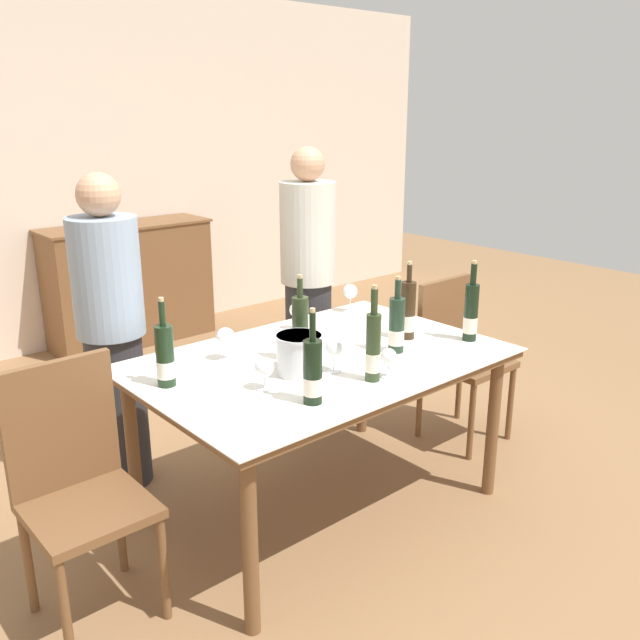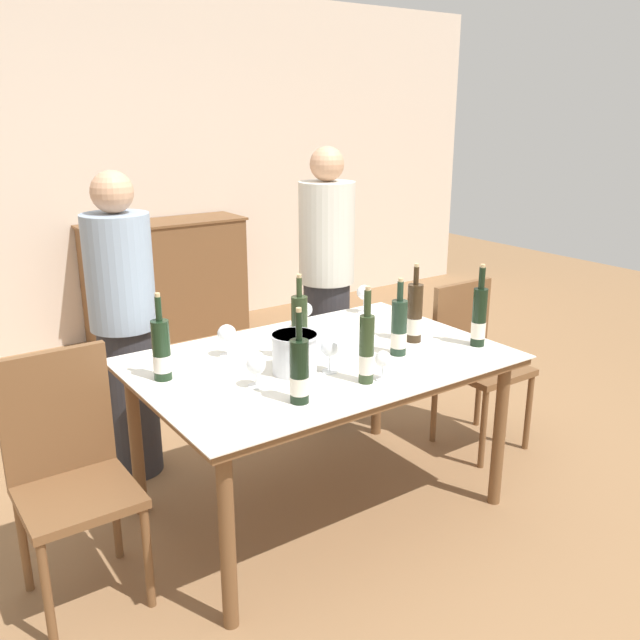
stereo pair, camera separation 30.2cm
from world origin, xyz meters
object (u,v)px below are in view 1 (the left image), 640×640
Objects in this scene: sideboard_cabinet at (130,284)px; wine_glass_5 at (389,358)px; wine_bottle_1 at (373,348)px; dining_table at (320,372)px; chair_left_end at (76,476)px; chair_right_end at (456,348)px; wine_glass_2 at (334,348)px; person_guest_left at (308,288)px; wine_bottle_0 at (313,373)px; wine_bottle_6 at (397,326)px; ice_bucket at (299,353)px; wine_bottle_2 at (165,357)px; wine_glass_0 at (350,292)px; wine_glass_3 at (225,338)px; wine_glass_4 at (296,311)px; wine_bottle_4 at (300,331)px; person_host at (112,336)px; wine_glass_1 at (264,368)px; wine_bottle_5 at (471,313)px; wine_bottle_3 at (408,312)px.

wine_glass_5 is at bearing -96.75° from sideboard_cabinet.
dining_table is at bearing 88.69° from wine_bottle_1.
chair_left_end is 1.06× the size of chair_right_end.
wine_glass_2 reaches higher than chair_right_end.
person_guest_left is (0.70, 1.01, -0.05)m from wine_glass_2.
wine_bottle_6 is (0.66, 0.18, 0.00)m from wine_bottle_0.
ice_bucket is 0.31m from wine_bottle_0.
wine_bottle_2 reaches higher than wine_glass_0.
dining_table is 0.46m from wine_glass_3.
wine_glass_0 is 1.79m from chair_left_end.
wine_bottle_6 is 2.41× the size of wine_glass_3.
wine_glass_3 is 0.54m from wine_glass_4.
sideboard_cabinet is at bearing 79.25° from wine_bottle_4.
person_host reaches higher than wine_glass_2.
sideboard_cabinet is at bearing 76.24° from wine_bottle_0.
wine_glass_1 is 1.57m from chair_right_end.
chair_right_end is 0.56× the size of person_guest_left.
wine_bottle_0 is 2.41× the size of wine_glass_0.
wine_bottle_2 reaches higher than wine_glass_5.
wine_glass_2 is (-0.39, 0.00, -0.02)m from wine_bottle_6.
wine_glass_0 is (0.61, 0.45, 0.18)m from dining_table.
wine_bottle_4 is at bearing 25.70° from wine_glass_1.
wine_glass_2 is 1.13m from chair_left_end.
wine_glass_0 is (0.16, -2.44, 0.40)m from sideboard_cabinet.
wine_glass_3 is at bearing -165.40° from wine_glass_4.
chair_right_end reaches higher than dining_table.
chair_right_end is 0.94m from person_guest_left.
wine_bottle_1 is at bearing -152.09° from wine_bottle_6.
wine_bottle_6 is at bearing -27.56° from dining_table.
wine_bottle_5 reaches higher than wine_glass_3.
sideboard_cabinet reaches higher than wine_glass_1.
wine_bottle_2 is 0.24× the size of person_host.
wine_bottle_1 is 0.77m from wine_glass_4.
wine_glass_5 is 1.33m from person_guest_left.
wine_bottle_1 is 2.60× the size of wine_glass_0.
person_guest_left is (1.76, 0.75, 0.27)m from chair_left_end.
person_guest_left is at bearing 81.75° from wine_bottle_3.
wine_glass_1 is 1.42m from person_guest_left.
sideboard_cabinet is 10.56× the size of wine_glass_5.
wine_glass_3 is 0.74m from wine_glass_5.
wine_glass_5 is 0.14× the size of chair_right_end.
wine_bottle_2 reaches higher than sideboard_cabinet.
dining_table is 0.80m from wine_bottle_5.
person_host reaches higher than wine_bottle_6.
ice_bucket is at bearing 167.08° from wine_bottle_5.
chair_right_end reaches higher than wine_glass_1.
wine_bottle_5 is 1.75m from person_host.
wine_glass_1 is (-1.01, -0.57, -0.02)m from wine_glass_0.
wine_bottle_5 is 2.52× the size of wine_glass_0.
wine_glass_3 and chair_right_end have the same top height.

